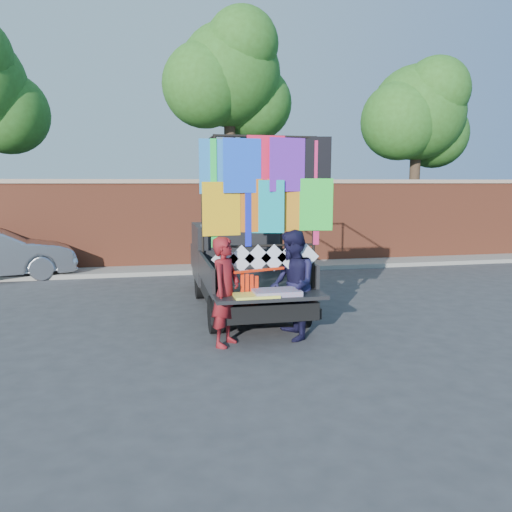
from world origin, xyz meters
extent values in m
plane|color=#38383A|center=(0.00, 0.00, 0.00)|extent=(90.00, 90.00, 0.00)
cube|color=#98462C|center=(0.00, 7.00, 1.25)|extent=(30.00, 0.35, 2.50)
cube|color=tan|center=(0.00, 7.00, 2.55)|extent=(30.00, 0.45, 0.12)
cube|color=gray|center=(0.00, 6.30, 0.06)|extent=(30.00, 1.20, 0.12)
sphere|color=#2D5F1B|center=(-5.60, 8.60, 4.55)|extent=(2.40, 2.40, 2.40)
cylinder|color=#38281C|center=(1.00, 8.20, 2.73)|extent=(0.36, 0.36, 5.46)
sphere|color=#2D5F1B|center=(1.00, 8.20, 5.85)|extent=(3.20, 3.20, 3.20)
sphere|color=#2D5F1B|center=(1.90, 8.60, 5.07)|extent=(2.40, 2.40, 2.40)
sphere|color=#2D5F1B|center=(0.20, 7.90, 5.46)|extent=(2.60, 2.60, 2.60)
sphere|color=#2D5F1B|center=(1.30, 7.60, 6.63)|extent=(2.20, 2.20, 2.20)
cylinder|color=#38281C|center=(7.50, 8.20, 2.27)|extent=(0.36, 0.36, 4.55)
sphere|color=#2D5F1B|center=(7.50, 8.20, 4.88)|extent=(3.20, 3.20, 3.20)
sphere|color=#2D5F1B|center=(8.40, 8.60, 4.23)|extent=(2.40, 2.40, 2.40)
sphere|color=#2D5F1B|center=(6.70, 7.90, 4.55)|extent=(2.60, 2.60, 2.60)
sphere|color=#2D5F1B|center=(7.80, 7.60, 5.52)|extent=(2.20, 2.20, 2.20)
cylinder|color=black|center=(-0.51, 2.86, 0.32)|extent=(0.21, 0.64, 0.64)
cylinder|color=black|center=(-0.51, 0.25, 0.32)|extent=(0.21, 0.64, 0.64)
cylinder|color=black|center=(1.00, 2.86, 0.32)|extent=(0.21, 0.64, 0.64)
cylinder|color=black|center=(1.00, 0.25, 0.32)|extent=(0.21, 0.64, 0.64)
cube|color=black|center=(0.25, 1.51, 0.48)|extent=(1.64, 4.05, 0.29)
cube|color=black|center=(0.25, 0.78, 0.75)|extent=(1.74, 2.22, 0.10)
cube|color=black|center=(-0.60, 0.78, 0.97)|extent=(0.06, 2.22, 0.43)
cube|color=black|center=(1.10, 0.78, 0.97)|extent=(0.06, 2.22, 0.43)
cube|color=black|center=(0.25, 1.87, 0.97)|extent=(1.74, 0.06, 0.43)
cube|color=black|center=(0.25, 2.81, 1.01)|extent=(1.74, 1.54, 1.21)
cube|color=#8C9EAD|center=(0.25, 2.38, 1.40)|extent=(1.54, 0.06, 0.53)
cube|color=#8C9EAD|center=(0.25, 3.53, 1.21)|extent=(1.54, 0.10, 0.68)
cube|color=black|center=(0.25, 3.87, 0.77)|extent=(1.69, 0.87, 0.53)
cube|color=black|center=(0.25, -0.57, 0.77)|extent=(1.74, 0.53, 0.06)
cube|color=black|center=(0.25, -0.35, 0.41)|extent=(1.79, 0.14, 0.17)
cylinder|color=black|center=(-0.55, -0.23, 2.01)|extent=(0.05, 0.05, 2.41)
cylinder|color=black|center=(-0.55, 1.80, 2.01)|extent=(0.05, 0.05, 2.41)
cylinder|color=black|center=(1.04, -0.23, 2.01)|extent=(0.05, 0.05, 2.41)
cylinder|color=black|center=(1.04, 1.80, 2.01)|extent=(0.05, 0.05, 2.41)
cylinder|color=black|center=(0.25, -0.23, 3.21)|extent=(1.64, 0.04, 0.04)
cylinder|color=black|center=(0.25, 1.80, 3.21)|extent=(1.64, 0.04, 0.04)
cylinder|color=black|center=(-0.55, 0.78, 3.21)|extent=(0.04, 2.08, 0.04)
cylinder|color=black|center=(1.04, 0.78, 3.21)|extent=(0.04, 2.08, 0.04)
cylinder|color=black|center=(0.25, -0.23, 1.53)|extent=(1.64, 0.04, 0.04)
cube|color=#2C84D3|center=(-0.48, -0.25, 2.78)|extent=(0.60, 0.01, 0.82)
cube|color=#1C56FF|center=(-0.12, -0.29, 2.78)|extent=(0.60, 0.01, 0.82)
cube|color=#F91B43|center=(0.25, -0.25, 2.78)|extent=(0.60, 0.01, 0.82)
cube|color=purple|center=(0.61, -0.29, 2.78)|extent=(0.60, 0.01, 0.82)
cube|color=black|center=(0.97, -0.25, 2.78)|extent=(0.60, 0.01, 0.82)
cube|color=yellow|center=(-0.48, -0.29, 2.15)|extent=(0.60, 0.01, 0.82)
cube|color=#D26416|center=(-0.12, -0.25, 2.15)|extent=(0.60, 0.01, 0.82)
cube|color=#0CA0A8|center=(0.25, -0.29, 2.15)|extent=(0.60, 0.01, 0.82)
cube|color=orange|center=(0.61, -0.25, 2.15)|extent=(0.60, 0.01, 0.82)
cube|color=#26D837|center=(0.97, -0.29, 2.15)|extent=(0.60, 0.01, 0.82)
cube|color=#1BDF49|center=(-0.57, -0.27, 2.35)|extent=(0.10, 0.01, 1.64)
cube|color=#E02564|center=(1.07, -0.27, 2.35)|extent=(0.10, 0.01, 1.64)
cube|color=#1623CA|center=(-0.04, -0.27, 2.35)|extent=(0.10, 0.01, 1.64)
cube|color=silver|center=(-0.41, -0.26, 1.33)|extent=(0.44, 0.01, 0.44)
cube|color=silver|center=(-0.15, -0.26, 1.33)|extent=(0.44, 0.01, 0.44)
cube|color=silver|center=(0.12, -0.26, 1.33)|extent=(0.44, 0.01, 0.44)
cube|color=silver|center=(0.38, -0.26, 1.33)|extent=(0.44, 0.01, 0.44)
cube|color=silver|center=(0.64, -0.26, 1.33)|extent=(0.44, 0.01, 0.44)
cube|color=silver|center=(0.90, -0.26, 1.33)|extent=(0.44, 0.01, 0.44)
cube|color=#F1353E|center=(0.34, -0.57, 0.84)|extent=(0.72, 0.43, 0.08)
cube|color=#F6F54D|center=(0.00, -0.64, 0.82)|extent=(0.68, 0.39, 0.04)
imported|color=maroon|center=(-0.43, -0.41, 0.85)|extent=(0.69, 0.74, 1.70)
imported|color=#171536|center=(0.67, -0.31, 0.89)|extent=(0.68, 0.87, 1.78)
cube|color=#F62D0D|center=(0.12, -0.36, 1.16)|extent=(0.86, 0.30, 0.04)
cube|color=#F62D0D|center=(-0.16, -0.38, 0.88)|extent=(0.06, 0.02, 0.51)
cube|color=#F62D0D|center=(-0.08, -0.38, 0.86)|extent=(0.06, 0.02, 0.51)
cube|color=#F62D0D|center=(-0.01, -0.38, 0.84)|extent=(0.06, 0.02, 0.51)
cube|color=#F62D0D|center=(0.06, -0.38, 0.82)|extent=(0.06, 0.02, 0.51)
camera|label=1|loc=(-1.51, -7.86, 2.52)|focal=35.00mm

